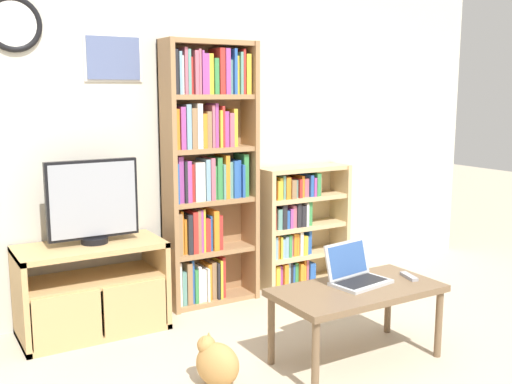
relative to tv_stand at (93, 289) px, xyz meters
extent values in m
cube|color=beige|center=(0.73, 0.31, 0.99)|extent=(6.19, 0.06, 2.60)
torus|color=black|center=(-0.36, 0.27, 1.75)|extent=(0.36, 0.04, 0.36)
cylinder|color=white|center=(-0.36, 0.27, 1.75)|extent=(0.30, 0.02, 0.30)
cube|color=silver|center=(0.29, 0.27, 1.55)|extent=(0.42, 0.01, 0.32)
cube|color=slate|center=(0.29, 0.27, 1.55)|extent=(0.38, 0.02, 0.30)
cube|color=tan|center=(-0.47, 0.02, 0.00)|extent=(0.04, 0.48, 0.62)
cube|color=tan|center=(0.47, 0.02, 0.00)|extent=(0.04, 0.48, 0.62)
cube|color=tan|center=(0.00, 0.02, 0.29)|extent=(0.97, 0.48, 0.04)
cube|color=tan|center=(0.00, 0.02, -0.30)|extent=(0.97, 0.48, 0.04)
cube|color=tan|center=(0.00, 0.02, 0.06)|extent=(0.90, 0.45, 0.04)
cube|color=tan|center=(-0.22, -0.21, -0.11)|extent=(0.43, 0.02, 0.34)
cube|color=tan|center=(0.22, -0.21, -0.11)|extent=(0.43, 0.02, 0.34)
cylinder|color=black|center=(0.04, 0.03, 0.33)|extent=(0.18, 0.18, 0.04)
cube|color=black|center=(0.04, 0.03, 0.61)|extent=(0.61, 0.05, 0.53)
cube|color=#9399A3|center=(0.04, 0.00, 0.61)|extent=(0.57, 0.01, 0.49)
cube|color=#9E754C|center=(0.63, 0.13, 0.69)|extent=(0.04, 0.26, 2.01)
cube|color=#9E754C|center=(1.32, 0.13, 0.69)|extent=(0.04, 0.26, 2.01)
cube|color=#9E754C|center=(0.97, 0.25, 0.69)|extent=(0.72, 0.02, 2.01)
cube|color=#9E754C|center=(0.97, 0.13, -0.30)|extent=(0.65, 0.22, 0.04)
cube|color=#9E754C|center=(0.97, 0.13, 0.10)|extent=(0.65, 0.22, 0.04)
cube|color=#9E754C|center=(0.97, 0.13, 0.49)|extent=(0.65, 0.22, 0.04)
cube|color=#9E754C|center=(0.97, 0.13, 0.89)|extent=(0.65, 0.22, 0.04)
cube|color=#9E754C|center=(0.97, 0.13, 1.28)|extent=(0.65, 0.22, 0.04)
cube|color=#9E754C|center=(0.97, 0.13, 1.68)|extent=(0.65, 0.22, 0.04)
cube|color=white|center=(0.67, 0.14, -0.11)|extent=(0.03, 0.18, 0.34)
cube|color=#5B9389|center=(0.71, 0.14, -0.15)|extent=(0.03, 0.18, 0.26)
cube|color=#93704C|center=(0.75, 0.14, -0.11)|extent=(0.04, 0.19, 0.33)
cube|color=#2856A8|center=(0.78, 0.15, -0.11)|extent=(0.02, 0.17, 0.34)
cube|color=#388947|center=(0.81, 0.14, -0.15)|extent=(0.03, 0.18, 0.26)
cube|color=white|center=(0.83, 0.14, -0.13)|extent=(0.02, 0.18, 0.28)
cube|color=white|center=(0.87, 0.14, -0.15)|extent=(0.04, 0.17, 0.25)
cube|color=white|center=(0.90, 0.14, -0.15)|extent=(0.02, 0.20, 0.26)
cube|color=orange|center=(0.93, 0.15, -0.13)|extent=(0.03, 0.16, 0.29)
cube|color=#93704C|center=(0.96, 0.15, -0.13)|extent=(0.04, 0.16, 0.30)
cube|color=#232328|center=(0.99, 0.14, -0.13)|extent=(0.02, 0.19, 0.29)
cube|color=gold|center=(1.02, 0.14, -0.12)|extent=(0.02, 0.19, 0.31)
cube|color=red|center=(1.05, 0.15, -0.11)|extent=(0.03, 0.16, 0.33)
cube|color=#93704C|center=(0.67, 0.14, 0.28)|extent=(0.04, 0.20, 0.32)
cube|color=orange|center=(0.70, 0.15, 0.28)|extent=(0.02, 0.16, 0.33)
cube|color=orange|center=(0.73, 0.15, 0.25)|extent=(0.02, 0.16, 0.27)
cube|color=#232328|center=(0.76, 0.14, 0.27)|extent=(0.04, 0.20, 0.30)
cube|color=red|center=(0.80, 0.14, 0.28)|extent=(0.04, 0.19, 0.32)
cube|color=#93704C|center=(0.84, 0.14, 0.28)|extent=(0.03, 0.18, 0.33)
cube|color=#9E4293|center=(0.86, 0.14, 0.28)|extent=(0.02, 0.18, 0.33)
cube|color=gold|center=(0.88, 0.14, 0.28)|extent=(0.02, 0.18, 0.33)
cube|color=red|center=(0.91, 0.14, 0.24)|extent=(0.04, 0.18, 0.25)
cube|color=#2856A8|center=(0.94, 0.14, 0.25)|extent=(0.02, 0.17, 0.27)
cube|color=orange|center=(0.97, 0.14, 0.27)|extent=(0.04, 0.20, 0.31)
cube|color=red|center=(1.01, 0.14, 0.25)|extent=(0.04, 0.18, 0.27)
cube|color=#2856A8|center=(0.66, 0.14, 0.66)|extent=(0.02, 0.20, 0.29)
cube|color=#9E4293|center=(0.70, 0.14, 0.68)|extent=(0.04, 0.17, 0.34)
cube|color=#232328|center=(0.73, 0.14, 0.67)|extent=(0.02, 0.20, 0.31)
cube|color=#9E4293|center=(0.76, 0.14, 0.67)|extent=(0.03, 0.19, 0.31)
cube|color=red|center=(0.79, 0.15, 0.65)|extent=(0.03, 0.16, 0.28)
cube|color=white|center=(0.83, 0.14, 0.66)|extent=(0.04, 0.19, 0.29)
cube|color=white|center=(0.87, 0.14, 0.66)|extent=(0.04, 0.18, 0.29)
cube|color=#759EB7|center=(0.91, 0.14, 0.67)|extent=(0.03, 0.19, 0.31)
cube|color=#B75B70|center=(0.95, 0.14, 0.67)|extent=(0.03, 0.19, 0.32)
cube|color=#388947|center=(0.98, 0.15, 0.64)|extent=(0.02, 0.17, 0.26)
cube|color=#388947|center=(1.01, 0.14, 0.67)|extent=(0.04, 0.18, 0.32)
cube|color=#5B9389|center=(1.05, 0.14, 0.65)|extent=(0.02, 0.20, 0.27)
cube|color=orange|center=(1.08, 0.14, 0.68)|extent=(0.03, 0.19, 0.33)
cube|color=#5B9389|center=(1.11, 0.14, 0.65)|extent=(0.03, 0.18, 0.28)
cube|color=#2856A8|center=(1.15, 0.14, 0.66)|extent=(0.04, 0.20, 0.29)
cube|color=#2856A8|center=(1.18, 0.14, 0.66)|extent=(0.03, 0.18, 0.29)
cube|color=#2856A8|center=(1.21, 0.14, 0.64)|extent=(0.02, 0.20, 0.25)
cube|color=#388947|center=(1.24, 0.14, 0.68)|extent=(0.04, 0.18, 0.33)
cube|color=orange|center=(0.67, 0.14, 1.05)|extent=(0.04, 0.17, 0.29)
cube|color=#9E4293|center=(0.72, 0.14, 1.06)|extent=(0.04, 0.19, 0.31)
cube|color=#759EB7|center=(0.76, 0.14, 1.07)|extent=(0.04, 0.20, 0.33)
cube|color=#93704C|center=(0.81, 0.14, 1.06)|extent=(0.04, 0.19, 0.30)
cube|color=white|center=(0.85, 0.14, 1.07)|extent=(0.04, 0.19, 0.33)
cube|color=orange|center=(0.89, 0.14, 1.04)|extent=(0.03, 0.18, 0.26)
cube|color=#93704C|center=(0.93, 0.14, 1.04)|extent=(0.04, 0.17, 0.27)
cube|color=#B75B70|center=(0.97, 0.14, 1.07)|extent=(0.02, 0.17, 0.32)
cube|color=#9E4293|center=(1.00, 0.15, 1.07)|extent=(0.03, 0.16, 0.33)
cube|color=gold|center=(1.03, 0.14, 1.05)|extent=(0.02, 0.19, 0.28)
cube|color=red|center=(1.05, 0.14, 1.06)|extent=(0.02, 0.18, 0.31)
cube|color=#9E4293|center=(1.08, 0.15, 1.04)|extent=(0.04, 0.16, 0.27)
cube|color=#B75B70|center=(1.12, 0.14, 1.04)|extent=(0.04, 0.18, 0.26)
cube|color=gold|center=(1.16, 0.15, 1.05)|extent=(0.03, 0.16, 0.29)
cube|color=#232328|center=(0.67, 0.14, 1.46)|extent=(0.04, 0.19, 0.32)
cube|color=#759EB7|center=(0.70, 0.14, 1.45)|extent=(0.02, 0.20, 0.30)
cube|color=white|center=(0.73, 0.15, 1.44)|extent=(0.02, 0.16, 0.27)
cube|color=#B75B70|center=(0.75, 0.14, 1.47)|extent=(0.02, 0.18, 0.33)
cube|color=#5B9389|center=(0.78, 0.14, 1.46)|extent=(0.02, 0.18, 0.32)
cube|color=red|center=(0.80, 0.15, 1.44)|extent=(0.02, 0.16, 0.27)
cube|color=#B75B70|center=(0.83, 0.14, 1.46)|extent=(0.03, 0.19, 0.31)
cube|color=#B75B70|center=(0.86, 0.14, 1.46)|extent=(0.02, 0.19, 0.32)
cube|color=#9E4293|center=(0.88, 0.14, 1.46)|extent=(0.02, 0.20, 0.31)
cube|color=#9E4293|center=(0.91, 0.14, 1.45)|extent=(0.04, 0.19, 0.29)
cube|color=gold|center=(0.96, 0.15, 1.45)|extent=(0.04, 0.16, 0.29)
cube|color=#388947|center=(1.00, 0.14, 1.43)|extent=(0.03, 0.18, 0.26)
cube|color=red|center=(1.04, 0.14, 1.47)|extent=(0.04, 0.20, 0.34)
cube|color=#9E4293|center=(1.08, 0.14, 1.47)|extent=(0.04, 0.20, 0.33)
cube|color=#5B9389|center=(1.12, 0.15, 1.43)|extent=(0.03, 0.16, 0.25)
cube|color=#2856A8|center=(1.15, 0.14, 1.47)|extent=(0.02, 0.20, 0.34)
cube|color=gold|center=(1.18, 0.14, 1.44)|extent=(0.02, 0.17, 0.28)
cube|color=#5B9389|center=(1.20, 0.14, 1.46)|extent=(0.02, 0.19, 0.31)
cube|color=red|center=(1.23, 0.14, 1.47)|extent=(0.02, 0.19, 0.34)
cube|color=gold|center=(1.26, 0.14, 1.45)|extent=(0.04, 0.19, 0.30)
cube|color=tan|center=(1.46, 0.13, 0.20)|extent=(0.04, 0.27, 1.02)
cube|color=tan|center=(2.22, 0.13, 0.20)|extent=(0.04, 0.27, 1.02)
cube|color=tan|center=(1.84, 0.25, 0.20)|extent=(0.80, 0.02, 1.02)
cube|color=tan|center=(1.84, 0.13, -0.30)|extent=(0.73, 0.23, 0.04)
cube|color=tan|center=(1.84, 0.13, -0.05)|extent=(0.73, 0.23, 0.04)
cube|color=tan|center=(1.84, 0.13, 0.20)|extent=(0.73, 0.23, 0.04)
cube|color=tan|center=(1.84, 0.13, 0.44)|extent=(0.73, 0.23, 0.04)
cube|color=tan|center=(1.84, 0.13, 0.69)|extent=(0.73, 0.23, 0.04)
cube|color=orange|center=(1.50, 0.14, -0.18)|extent=(0.03, 0.18, 0.19)
cube|color=gold|center=(1.54, 0.14, -0.19)|extent=(0.04, 0.19, 0.18)
cube|color=#9E4293|center=(1.57, 0.14, -0.19)|extent=(0.03, 0.18, 0.18)
cube|color=orange|center=(1.61, 0.13, -0.18)|extent=(0.04, 0.21, 0.19)
cube|color=#759EB7|center=(1.65, 0.14, -0.18)|extent=(0.03, 0.18, 0.19)
cube|color=#232328|center=(1.68, 0.14, -0.18)|extent=(0.03, 0.18, 0.20)
cube|color=#2856A8|center=(1.70, 0.14, -0.19)|extent=(0.02, 0.18, 0.17)
cube|color=#388947|center=(1.73, 0.14, -0.19)|extent=(0.03, 0.18, 0.18)
cube|color=orange|center=(1.76, 0.13, -0.19)|extent=(0.03, 0.21, 0.17)
cube|color=orange|center=(1.80, 0.13, -0.20)|extent=(0.02, 0.20, 0.15)
cube|color=orange|center=(1.82, 0.14, -0.18)|extent=(0.02, 0.17, 0.19)
cube|color=#B75B70|center=(1.84, 0.14, -0.18)|extent=(0.02, 0.17, 0.19)
cube|color=#2856A8|center=(1.86, 0.13, -0.20)|extent=(0.02, 0.20, 0.16)
cube|color=#2856A8|center=(1.89, 0.13, -0.20)|extent=(0.04, 0.20, 0.16)
cube|color=#B75B70|center=(1.49, 0.14, 0.05)|extent=(0.02, 0.17, 0.16)
cube|color=#759EB7|center=(1.52, 0.14, 0.06)|extent=(0.03, 0.19, 0.19)
cube|color=orange|center=(1.54, 0.14, 0.06)|extent=(0.02, 0.18, 0.19)
cube|color=gold|center=(1.56, 0.13, 0.06)|extent=(0.02, 0.21, 0.19)
cube|color=#759EB7|center=(1.59, 0.13, 0.05)|extent=(0.03, 0.20, 0.16)
cube|color=#759EB7|center=(1.62, 0.13, 0.06)|extent=(0.03, 0.20, 0.18)
cube|color=#388947|center=(1.65, 0.13, 0.06)|extent=(0.03, 0.20, 0.19)
cube|color=#B75B70|center=(1.68, 0.14, 0.06)|extent=(0.02, 0.17, 0.18)
cube|color=orange|center=(1.71, 0.14, 0.06)|extent=(0.03, 0.19, 0.19)
cube|color=orange|center=(1.73, 0.14, 0.06)|extent=(0.02, 0.18, 0.19)
cube|color=white|center=(1.76, 0.13, 0.07)|extent=(0.03, 0.20, 0.20)
cube|color=gold|center=(1.80, 0.13, 0.05)|extent=(0.04, 0.21, 0.16)
cube|color=#2856A8|center=(1.83, 0.13, 0.04)|extent=(0.02, 0.20, 0.15)
cube|color=#2856A8|center=(1.86, 0.14, 0.07)|extent=(0.03, 0.19, 0.20)
cube|color=red|center=(1.50, 0.14, 0.31)|extent=(0.04, 0.17, 0.19)
cube|color=#5B9389|center=(1.55, 0.13, 0.30)|extent=(0.04, 0.20, 0.17)
cube|color=#232328|center=(1.59, 0.13, 0.31)|extent=(0.04, 0.20, 0.20)
cube|color=#2856A8|center=(1.63, 0.13, 0.29)|extent=(0.03, 0.20, 0.15)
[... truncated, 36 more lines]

